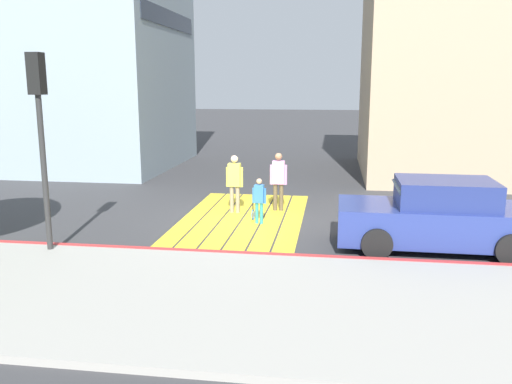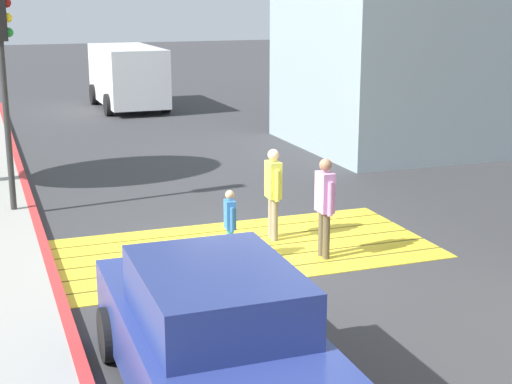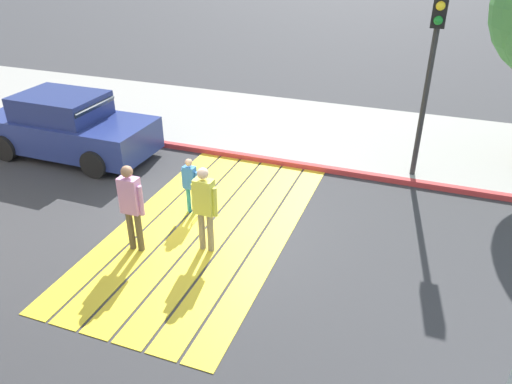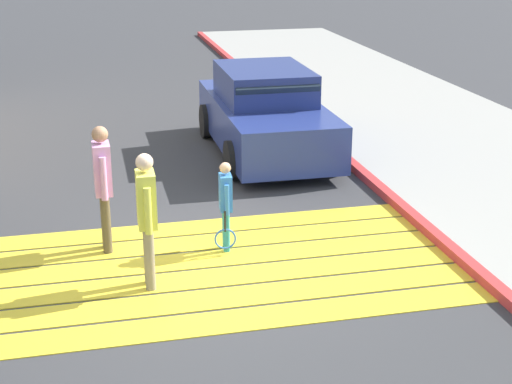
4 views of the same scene
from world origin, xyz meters
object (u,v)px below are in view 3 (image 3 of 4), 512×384
object	(u,v)px
car_parked_near_curb	(69,127)
pedestrian_child_with_racket	(191,184)
pedestrian_adult_lead	(205,204)
traffic_light_corner	(434,46)
pedestrian_adult_trailing	(131,203)

from	to	relation	value
car_parked_near_curb	pedestrian_child_with_racket	bearing A→B (deg)	69.57
pedestrian_adult_lead	pedestrian_child_with_racket	world-z (taller)	pedestrian_adult_lead
car_parked_near_curb	pedestrian_child_with_racket	distance (m)	4.50
traffic_light_corner	pedestrian_adult_lead	world-z (taller)	traffic_light_corner
pedestrian_adult_trailing	pedestrian_child_with_racket	distance (m)	1.59
traffic_light_corner	pedestrian_adult_trailing	size ratio (longest dim) A/B	2.52
pedestrian_child_with_racket	pedestrian_adult_lead	bearing A→B (deg)	37.96
traffic_light_corner	pedestrian_child_with_racket	world-z (taller)	traffic_light_corner
car_parked_near_curb	pedestrian_child_with_racket	world-z (taller)	car_parked_near_curb
car_parked_near_curb	traffic_light_corner	bearing A→B (deg)	100.74
pedestrian_adult_trailing	car_parked_near_curb	bearing A→B (deg)	-128.64
traffic_light_corner	pedestrian_child_with_racket	distance (m)	5.69
pedestrian_adult_lead	car_parked_near_curb	bearing A→B (deg)	-117.65
car_parked_near_curb	pedestrian_adult_lead	size ratio (longest dim) A/B	2.62
car_parked_near_curb	pedestrian_adult_trailing	bearing A→B (deg)	51.36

